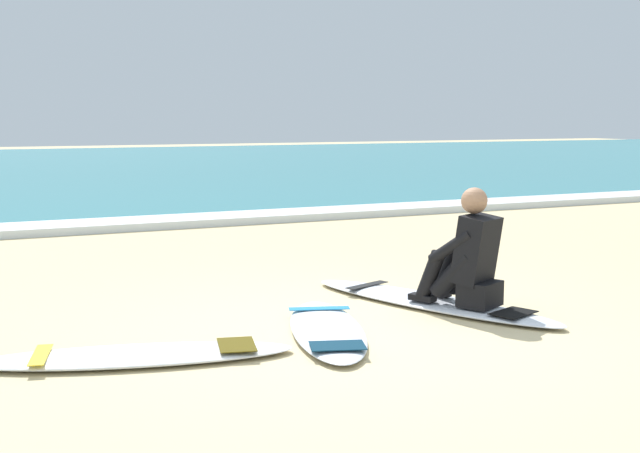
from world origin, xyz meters
TOP-DOWN VIEW (x-y plane):
  - ground_plane at (0.00, 0.00)m, footprint 80.00×80.00m
  - sea at (0.00, 20.16)m, footprint 80.00×28.00m
  - breaking_foam at (0.00, 6.46)m, footprint 80.00×0.90m
  - surfboard_main at (0.91, 0.50)m, footprint 1.35×2.53m
  - surfer_seated at (1.03, 0.14)m, footprint 0.60×0.77m
  - surfboard_spare_near at (-1.69, -0.03)m, footprint 2.14×1.01m
  - surfboard_spare_far at (-0.27, 0.04)m, footprint 1.07×1.86m

SIDE VIEW (x-z plane):
  - ground_plane at x=0.00m, z-range 0.00..0.00m
  - surfboard_main at x=0.91m, z-range 0.00..0.07m
  - surfboard_spare_near at x=-1.69m, z-range 0.00..0.07m
  - surfboard_spare_far at x=-0.27m, z-range 0.00..0.07m
  - sea at x=0.00m, z-range 0.00..0.10m
  - breaking_foam at x=0.00m, z-range 0.00..0.11m
  - surfer_seated at x=1.03m, z-range -0.04..0.91m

